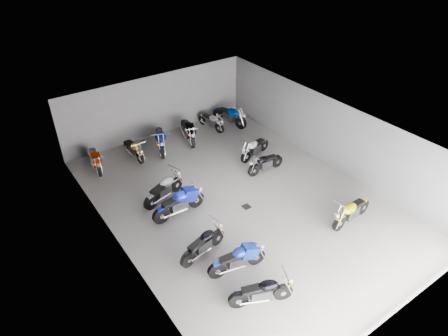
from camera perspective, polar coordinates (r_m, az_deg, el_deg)
The scene contains 20 objects.
ground at distance 16.45m, azimuth 2.15°, elevation -4.65°, with size 14.00×14.00×0.00m, color gray.
wall_back at distance 20.78m, azimuth -9.57°, elevation 8.80°, with size 10.00×0.10×3.20m, color slate.
wall_left at distance 13.65m, azimuth -14.84°, elevation -6.75°, with size 0.10×14.00×3.20m, color slate.
wall_right at distance 18.57m, azimuth 14.73°, elevation 4.93°, with size 0.10×14.00×3.20m, color slate.
ceiling at distance 14.67m, azimuth 2.42°, elevation 5.25°, with size 10.00×14.00×0.04m, color black.
drain_grate at distance 16.15m, azimuth 3.22°, elevation -5.53°, with size 0.32×0.32×0.01m, color black.
motorcycle_left_a at distance 12.57m, azimuth 5.44°, elevation -17.19°, with size 1.91×0.92×0.89m.
motorcycle_left_b at distance 13.38m, azimuth 1.98°, elevation -12.88°, with size 2.05×0.56×0.91m.
motorcycle_left_c at distance 13.90m, azimuth -2.97°, elevation -10.76°, with size 2.00×0.59×0.89m.
motorcycle_left_e at distance 15.53m, azimuth -6.42°, elevation -4.98°, with size 2.29×0.47×1.01m.
motorcycle_left_f at distance 16.39m, azimuth -8.58°, elevation -3.00°, with size 2.07×0.79×0.94m.
motorcycle_right_b at distance 15.85m, azimuth 17.72°, elevation -5.91°, with size 2.13×0.46×0.94m.
motorcycle_right_e at distance 18.00m, azimuth 5.90°, elevation 0.75°, with size 1.91×0.38×0.84m.
motorcycle_right_f at distance 19.03m, azimuth 4.40°, elevation 2.91°, with size 2.00×0.65×0.89m.
motorcycle_back_a at distance 19.02m, azimuth -17.89°, elevation 1.21°, with size 0.51×2.05×0.90m.
motorcycle_back_b at distance 19.40m, azimuth -12.79°, elevation 2.66°, with size 0.39×1.93×0.85m.
motorcycle_back_c at distance 19.72m, azimuth -9.07°, elevation 4.04°, with size 1.07×2.27×1.05m.
motorcycle_back_d at distance 20.39m, azimuth -5.17°, elevation 5.35°, with size 0.80×2.28×1.02m.
motorcycle_back_e at distance 21.47m, azimuth -1.83°, elevation 6.72°, with size 0.46×1.91×0.84m.
motorcycle_back_f at distance 21.86m, azimuth 0.85°, elevation 7.51°, with size 0.73×2.23×1.00m.
Camera 1 is at (-7.92, -10.17, 10.22)m, focal length 32.00 mm.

